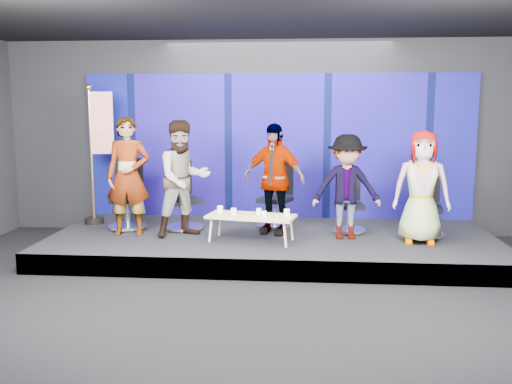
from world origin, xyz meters
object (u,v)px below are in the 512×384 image
(chair_b, at_px, (183,207))
(chair_e, at_px, (426,215))
(chair_c, at_px, (276,206))
(flag_stand, at_px, (98,151))
(panelist_e, at_px, (422,187))
(coffee_table, at_px, (251,217))
(panelist_a, at_px, (128,176))
(chair_d, at_px, (349,212))
(mug_a, at_px, (220,209))
(panelist_d, at_px, (347,187))
(panelist_b, at_px, (183,179))
(mug_c, at_px, (259,211))
(panelist_c, at_px, (274,179))
(mug_d, at_px, (264,214))
(mug_b, at_px, (234,211))
(mug_e, at_px, (287,213))
(chair_a, at_px, (128,206))

(chair_b, bearing_deg, chair_e, -35.94)
(chair_c, xyz_separation_m, flag_stand, (-3.05, -0.02, 0.91))
(panelist_e, relative_size, coffee_table, 1.21)
(panelist_a, xyz_separation_m, chair_d, (3.49, 0.54, -0.61))
(chair_d, xyz_separation_m, panelist_e, (1.01, -0.69, 0.52))
(chair_c, xyz_separation_m, mug_a, (-0.82, -0.94, 0.10))
(chair_e, bearing_deg, panelist_d, -160.34)
(panelist_b, xyz_separation_m, mug_a, (0.59, -0.13, -0.45))
(mug_c, bearing_deg, mug_a, 172.42)
(chair_d, bearing_deg, chair_b, 177.17)
(chair_b, relative_size, mug_c, 12.09)
(chair_c, height_order, chair_e, chair_c)
(chair_b, xyz_separation_m, panelist_c, (1.51, -0.18, 0.51))
(chair_d, distance_m, panelist_d, 0.69)
(panelist_c, xyz_separation_m, panelist_e, (2.23, -0.46, -0.04))
(chair_e, relative_size, mug_d, 11.99)
(panelist_e, bearing_deg, panelist_c, 175.69)
(panelist_d, bearing_deg, panelist_a, 176.88)
(mug_b, height_order, mug_d, mug_b)
(panelist_a, relative_size, mug_a, 17.38)
(panelist_e, distance_m, mug_e, 2.03)
(chair_d, bearing_deg, mug_d, -148.58)
(chair_a, xyz_separation_m, mug_d, (2.35, -0.87, 0.07))
(panelist_c, relative_size, mug_d, 20.33)
(chair_d, distance_m, chair_e, 1.20)
(coffee_table, relative_size, mug_c, 15.04)
(mug_b, bearing_deg, panelist_b, 162.57)
(panelist_b, relative_size, mug_d, 20.93)
(chair_a, relative_size, panelist_a, 0.62)
(panelist_a, height_order, flag_stand, flag_stand)
(chair_d, xyz_separation_m, mug_e, (-0.98, -0.83, 0.13))
(panelist_a, distance_m, chair_b, 1.07)
(coffee_table, bearing_deg, chair_e, 12.32)
(chair_b, bearing_deg, chair_c, -21.57)
(mug_c, xyz_separation_m, flag_stand, (-2.84, 1.00, 0.82))
(chair_c, height_order, flag_stand, flag_stand)
(chair_d, xyz_separation_m, mug_c, (-1.41, -0.75, 0.12))
(panelist_e, bearing_deg, panelist_d, 177.18)
(chair_e, relative_size, mug_c, 11.22)
(mug_b, bearing_deg, mug_e, -2.49)
(chair_c, relative_size, mug_e, 10.55)
(coffee_table, height_order, flag_stand, flag_stand)
(panelist_c, height_order, mug_a, panelist_c)
(panelist_e, bearing_deg, coffee_table, -169.93)
(panelist_c, bearing_deg, chair_e, 19.25)
(panelist_a, xyz_separation_m, mug_a, (1.48, -0.13, -0.48))
(panelist_e, bearing_deg, chair_d, 152.97)
(mug_c, bearing_deg, mug_b, -172.94)
(panelist_c, height_order, mug_c, panelist_c)
(panelist_b, xyz_separation_m, panelist_e, (3.62, -0.15, -0.07))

